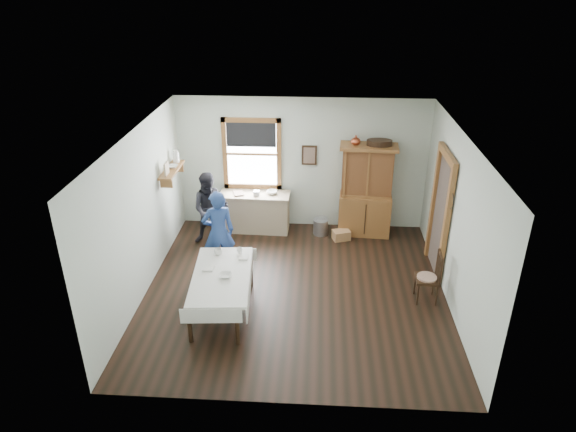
{
  "coord_description": "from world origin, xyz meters",
  "views": [
    {
      "loc": [
        0.34,
        -7.24,
        4.93
      ],
      "look_at": [
        -0.14,
        0.3,
        1.25
      ],
      "focal_mm": 32.0,
      "sensor_mm": 36.0,
      "label": 1
    }
  ],
  "objects_px": {
    "woman_blue": "(219,235)",
    "dining_table": "(223,293)",
    "wicker_basket": "(341,235)",
    "figure_dark": "(211,211)",
    "china_hutch": "(366,191)",
    "spindle_chair": "(428,277)",
    "pail": "(321,227)",
    "work_counter": "(255,212)"
  },
  "relations": [
    {
      "from": "woman_blue",
      "to": "dining_table",
      "type": "bearing_deg",
      "value": 82.25
    },
    {
      "from": "wicker_basket",
      "to": "figure_dark",
      "type": "xyz_separation_m",
      "value": [
        -2.55,
        -0.25,
        0.57
      ]
    },
    {
      "from": "china_hutch",
      "to": "dining_table",
      "type": "distance_m",
      "value": 3.76
    },
    {
      "from": "spindle_chair",
      "to": "wicker_basket",
      "type": "distance_m",
      "value": 2.41
    },
    {
      "from": "dining_table",
      "to": "pail",
      "type": "xyz_separation_m",
      "value": [
        1.52,
        2.73,
        -0.18
      ]
    },
    {
      "from": "dining_table",
      "to": "spindle_chair",
      "type": "relative_size",
      "value": 1.96
    },
    {
      "from": "pail",
      "to": "wicker_basket",
      "type": "bearing_deg",
      "value": -27.17
    },
    {
      "from": "spindle_chair",
      "to": "figure_dark",
      "type": "height_order",
      "value": "figure_dark"
    },
    {
      "from": "figure_dark",
      "to": "spindle_chair",
      "type": "bearing_deg",
      "value": -31.16
    },
    {
      "from": "work_counter",
      "to": "woman_blue",
      "type": "height_order",
      "value": "woman_blue"
    },
    {
      "from": "dining_table",
      "to": "spindle_chair",
      "type": "distance_m",
      "value": 3.29
    },
    {
      "from": "wicker_basket",
      "to": "figure_dark",
      "type": "distance_m",
      "value": 2.63
    },
    {
      "from": "dining_table",
      "to": "wicker_basket",
      "type": "bearing_deg",
      "value": 52.47
    },
    {
      "from": "china_hutch",
      "to": "woman_blue",
      "type": "bearing_deg",
      "value": -144.75
    },
    {
      "from": "wicker_basket",
      "to": "china_hutch",
      "type": "bearing_deg",
      "value": 34.28
    },
    {
      "from": "pail",
      "to": "woman_blue",
      "type": "distance_m",
      "value": 2.41
    },
    {
      "from": "figure_dark",
      "to": "pail",
      "type": "bearing_deg",
      "value": 5.35
    },
    {
      "from": "china_hutch",
      "to": "dining_table",
      "type": "height_order",
      "value": "china_hutch"
    },
    {
      "from": "china_hutch",
      "to": "dining_table",
      "type": "bearing_deg",
      "value": -126.33
    },
    {
      "from": "work_counter",
      "to": "spindle_chair",
      "type": "relative_size",
      "value": 1.61
    },
    {
      "from": "work_counter",
      "to": "woman_blue",
      "type": "xyz_separation_m",
      "value": [
        -0.44,
        -1.63,
        0.31
      ]
    },
    {
      "from": "pail",
      "to": "work_counter",
      "type": "bearing_deg",
      "value": 175.46
    },
    {
      "from": "china_hutch",
      "to": "dining_table",
      "type": "xyz_separation_m",
      "value": [
        -2.39,
        -2.83,
        -0.59
      ]
    },
    {
      "from": "woman_blue",
      "to": "figure_dark",
      "type": "xyz_separation_m",
      "value": [
        -0.36,
        1.05,
        -0.05
      ]
    },
    {
      "from": "wicker_basket",
      "to": "figure_dark",
      "type": "bearing_deg",
      "value": -174.33
    },
    {
      "from": "china_hutch",
      "to": "woman_blue",
      "type": "distance_m",
      "value": 3.12
    },
    {
      "from": "dining_table",
      "to": "pail",
      "type": "relative_size",
      "value": 5.4
    },
    {
      "from": "wicker_basket",
      "to": "pail",
      "type": "bearing_deg",
      "value": 152.83
    },
    {
      "from": "work_counter",
      "to": "dining_table",
      "type": "xyz_separation_m",
      "value": [
        -0.17,
        -2.84,
        -0.06
      ]
    },
    {
      "from": "dining_table",
      "to": "spindle_chair",
      "type": "xyz_separation_m",
      "value": [
        3.24,
        0.53,
        0.1
      ]
    },
    {
      "from": "wicker_basket",
      "to": "figure_dark",
      "type": "relative_size",
      "value": 0.25
    },
    {
      "from": "woman_blue",
      "to": "figure_dark",
      "type": "distance_m",
      "value": 1.11
    },
    {
      "from": "work_counter",
      "to": "woman_blue",
      "type": "distance_m",
      "value": 1.71
    },
    {
      "from": "dining_table",
      "to": "figure_dark",
      "type": "distance_m",
      "value": 2.37
    },
    {
      "from": "dining_table",
      "to": "figure_dark",
      "type": "bearing_deg",
      "value": 105.3
    },
    {
      "from": "spindle_chair",
      "to": "dining_table",
      "type": "bearing_deg",
      "value": -167.77
    },
    {
      "from": "pail",
      "to": "woman_blue",
      "type": "relative_size",
      "value": 0.22
    },
    {
      "from": "spindle_chair",
      "to": "pail",
      "type": "relative_size",
      "value": 2.76
    },
    {
      "from": "wicker_basket",
      "to": "woman_blue",
      "type": "relative_size",
      "value": 0.23
    },
    {
      "from": "china_hutch",
      "to": "pail",
      "type": "height_order",
      "value": "china_hutch"
    },
    {
      "from": "work_counter",
      "to": "china_hutch",
      "type": "bearing_deg",
      "value": 1.67
    },
    {
      "from": "pail",
      "to": "woman_blue",
      "type": "bearing_deg",
      "value": -139.55
    }
  ]
}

